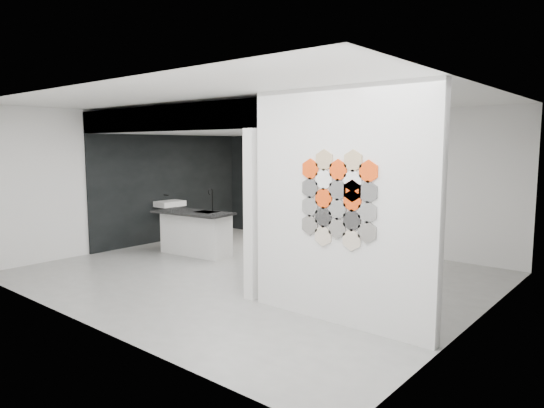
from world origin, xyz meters
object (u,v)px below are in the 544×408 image
at_px(stockpot, 261,175).
at_px(bottle_dark, 296,177).
at_px(wall_basin, 170,204).
at_px(utensil_cup, 272,177).
at_px(glass_bowl, 354,182).
at_px(partition_panel, 340,207).
at_px(kitchen_island, 196,232).
at_px(glass_vase, 354,181).
at_px(kettle, 341,180).

xyz_separation_m(stockpot, bottle_dark, (1.04, 0.00, -0.01)).
height_order(wall_basin, stockpot, stockpot).
relative_size(stockpot, utensil_cup, 2.17).
relative_size(wall_basin, bottle_dark, 3.39).
height_order(wall_basin, glass_bowl, glass_bowl).
bearing_deg(wall_basin, partition_panel, -18.23).
bearing_deg(partition_panel, stockpot, 140.05).
height_order(kitchen_island, bottle_dark, bottle_dark).
bearing_deg(stockpot, kitchen_island, -78.50).
height_order(partition_panel, glass_vase, partition_panel).
bearing_deg(bottle_dark, kettle, 0.00).
relative_size(wall_basin, kitchen_island, 0.36).
bearing_deg(kettle, bottle_dark, 155.53).
height_order(partition_panel, utensil_cup, partition_panel).
bearing_deg(utensil_cup, bottle_dark, 0.00).
xyz_separation_m(kitchen_island, glass_vase, (2.03, 2.53, 0.95)).
distance_m(kitchen_island, glass_vase, 3.37).
bearing_deg(glass_bowl, wall_basin, -148.65).
relative_size(kitchen_island, stockpot, 7.10).
relative_size(kitchen_island, kettle, 8.38).
distance_m(wall_basin, stockpot, 2.30).
bearing_deg(bottle_dark, utensil_cup, 180.00).
height_order(kettle, glass_vase, kettle).
relative_size(stockpot, glass_vase, 1.82).
xyz_separation_m(partition_panel, glass_bowl, (-2.08, 3.87, -0.04)).
relative_size(partition_panel, utensil_cup, 25.76).
bearing_deg(glass_vase, stockpot, 180.00).
relative_size(kitchen_island, glass_vase, 12.89).
distance_m(stockpot, glass_vase, 2.54).
bearing_deg(glass_vase, wall_basin, -148.65).
bearing_deg(bottle_dark, glass_vase, 0.00).
bearing_deg(kitchen_island, kettle, 49.22).
bearing_deg(stockpot, glass_bowl, 0.00).
distance_m(stockpot, glass_bowl, 2.54).
relative_size(wall_basin, stockpot, 2.54).
relative_size(partition_panel, glass_bowl, 23.47).
relative_size(wall_basin, utensil_cup, 5.52).
relative_size(partition_panel, bottle_dark, 15.81).
height_order(wall_basin, glass_vase, glass_vase).
relative_size(partition_panel, kitchen_island, 1.67).
bearing_deg(wall_basin, bottle_dark, 47.58).
bearing_deg(glass_vase, kitchen_island, -128.72).
bearing_deg(utensil_cup, wall_basin, -120.16).
xyz_separation_m(wall_basin, glass_bowl, (3.39, 2.07, 0.51)).
distance_m(kettle, utensil_cup, 1.89).
distance_m(partition_panel, kettle, 4.54).
bearing_deg(bottle_dark, wall_basin, -132.42).
height_order(glass_vase, bottle_dark, bottle_dark).
height_order(wall_basin, utensil_cup, utensil_cup).
relative_size(bottle_dark, utensil_cup, 1.63).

